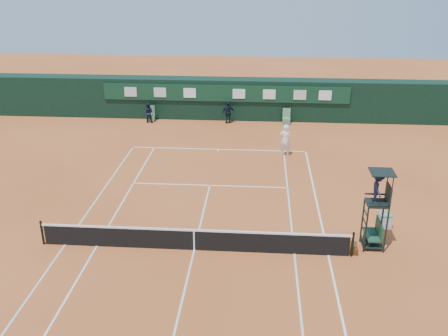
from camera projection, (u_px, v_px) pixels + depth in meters
The scene contains 14 objects.
ground at pixel (194, 250), 20.62m from camera, with size 90.00×90.00×0.00m, color #C4632E.
court_lines at pixel (194, 250), 20.62m from camera, with size 11.05×23.85×0.01m.
tennis_net at pixel (194, 239), 20.42m from camera, with size 12.90×0.10×1.10m.
back_wall at pixel (226, 98), 37.28m from camera, with size 40.00×1.65×3.00m.
linesman_chair_left at pixel (151, 117), 36.96m from camera, with size 0.55×0.50×1.15m.
linesman_chair_right at pixel (286, 120), 36.28m from camera, with size 0.55×0.50×1.15m.
umpire_chair at pixel (378, 194), 19.89m from camera, with size 0.96×0.95×3.42m.
player_bench at pixel (375, 232), 20.80m from camera, with size 0.56×1.20×1.10m.
tennis_bag at pixel (353, 248), 20.49m from camera, with size 0.31×0.71×0.27m, color black.
cooler at pixel (385, 220), 22.31m from camera, with size 0.57×0.57×0.65m.
tennis_ball at pixel (221, 172), 28.09m from camera, with size 0.06×0.06×0.06m, color #C9E836.
player at pixel (285, 140), 30.26m from camera, with size 0.72×0.47×1.97m, color white.
ball_kid_left at pixel (148, 113), 36.55m from camera, with size 0.72×0.56×1.48m, color black.
ball_kid_right at pixel (228, 113), 36.33m from camera, with size 0.94×0.39×1.61m, color black.
Camera 1 is at (2.53, -17.58, 11.08)m, focal length 40.00 mm.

